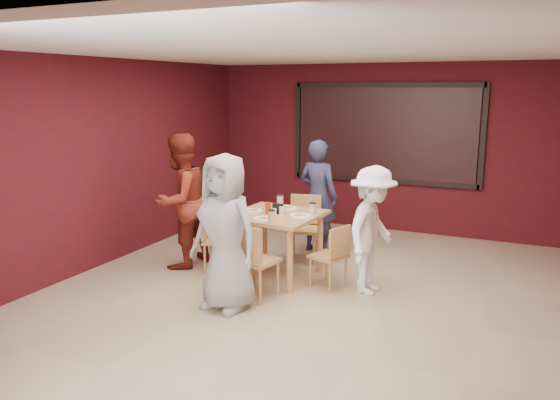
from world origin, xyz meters
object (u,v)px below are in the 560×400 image
at_px(chair_right, 333,253).
at_px(diner_front, 225,233).
at_px(chair_front, 253,257).
at_px(diner_back, 318,196).
at_px(diner_left, 181,201).
at_px(diner_right, 372,230).
at_px(chair_left, 214,236).
at_px(chair_back, 304,223).
at_px(dining_table, 276,222).

height_order(chair_right, diner_front, diner_front).
distance_m(chair_front, diner_back, 2.10).
relative_size(diner_left, diner_right, 1.19).
bearing_deg(diner_back, diner_right, 141.74).
bearing_deg(diner_front, chair_left, 136.57).
bearing_deg(diner_left, diner_right, 101.00).
relative_size(chair_right, diner_right, 0.51).
xyz_separation_m(chair_back, chair_left, (-0.90, -0.96, -0.05)).
relative_size(chair_right, diner_left, 0.43).
xyz_separation_m(chair_back, diner_right, (1.22, -0.87, 0.25)).
bearing_deg(diner_back, diner_front, 95.90).
xyz_separation_m(chair_right, diner_back, (-0.71, 1.36, 0.39)).
relative_size(chair_front, chair_left, 1.09).
xyz_separation_m(chair_right, diner_front, (-0.86, -1.07, 0.42)).
bearing_deg(chair_left, diner_right, 2.48).
xyz_separation_m(chair_front, chair_left, (-0.95, 0.70, -0.04)).
xyz_separation_m(chair_left, diner_front, (0.80, -1.05, 0.40)).
bearing_deg(diner_right, chair_front, 129.81).
distance_m(dining_table, chair_back, 0.88).
height_order(diner_left, diner_right, diner_left).
height_order(dining_table, chair_front, dining_table).
xyz_separation_m(diner_front, diner_left, (-1.29, 1.01, 0.04)).
bearing_deg(chair_back, chair_right, -51.19).
bearing_deg(chair_right, chair_back, 128.81).
bearing_deg(chair_front, dining_table, 96.08).
relative_size(diner_back, diner_left, 0.92).
relative_size(chair_front, diner_front, 0.52).
height_order(chair_front, diner_back, diner_back).
distance_m(chair_front, chair_back, 1.66).
relative_size(dining_table, chair_right, 1.45).
height_order(dining_table, chair_right, dining_table).
height_order(chair_left, chair_right, chair_left).
xyz_separation_m(chair_left, diner_left, (-0.49, -0.04, 0.44)).
relative_size(dining_table, diner_left, 0.63).
height_order(chair_back, chair_right, chair_back).
distance_m(dining_table, chair_right, 0.85).
xyz_separation_m(dining_table, chair_front, (0.09, -0.80, -0.23)).
bearing_deg(chair_front, diner_left, 155.33).
height_order(dining_table, diner_right, diner_right).
distance_m(chair_right, diner_front, 1.44).
relative_size(chair_back, diner_back, 0.54).
height_order(dining_table, diner_front, diner_front).
distance_m(chair_back, chair_left, 1.32).
bearing_deg(diner_right, chair_right, 104.61).
bearing_deg(chair_front, chair_back, 91.51).
bearing_deg(chair_left, diner_front, -52.67).
relative_size(chair_left, diner_back, 0.49).
bearing_deg(dining_table, chair_left, -172.77).
distance_m(chair_back, chair_right, 1.21).
distance_m(chair_front, chair_right, 1.01).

